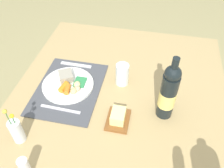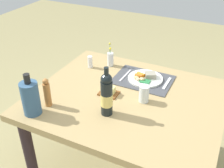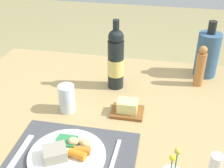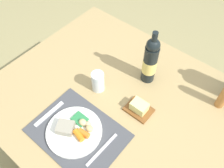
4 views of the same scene
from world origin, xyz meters
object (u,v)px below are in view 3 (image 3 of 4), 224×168
(dinner_plate, at_px, (67,154))
(butter_dish, at_px, (127,108))
(dining_table, at_px, (96,131))
(cooler_bottle, at_px, (207,54))
(fork, at_px, (20,152))
(wine_bottle, at_px, (116,60))
(water_tumbler, at_px, (67,99))
(pepper_mill, at_px, (200,67))
(salt_shaker, at_px, (215,168))
(knife, at_px, (114,160))

(dinner_plate, xyz_separation_m, butter_dish, (0.16, 0.29, 0.00))
(dining_table, height_order, dinner_plate, dinner_plate)
(dining_table, relative_size, cooler_bottle, 4.57)
(fork, xyz_separation_m, wine_bottle, (0.24, 0.50, 0.13))
(water_tumbler, relative_size, pepper_mill, 0.59)
(dinner_plate, xyz_separation_m, pepper_mill, (0.45, 0.57, 0.08))
(dinner_plate, relative_size, salt_shaker, 2.66)
(wine_bottle, bearing_deg, knife, -80.35)
(pepper_mill, bearing_deg, wine_bottle, -166.90)
(dining_table, distance_m, fork, 0.35)
(cooler_bottle, height_order, wine_bottle, wine_bottle)
(knife, bearing_deg, dinner_plate, -172.85)
(dinner_plate, distance_m, salt_shaker, 0.47)
(knife, bearing_deg, fork, -173.15)
(dinner_plate, xyz_separation_m, fork, (-0.16, -0.01, -0.01))
(fork, bearing_deg, knife, 5.84)
(water_tumbler, bearing_deg, knife, -46.16)
(dining_table, height_order, wine_bottle, wine_bottle)
(dining_table, bearing_deg, knife, -63.60)
(water_tumbler, bearing_deg, fork, -105.92)
(dining_table, xyz_separation_m, water_tumbler, (-0.12, 0.00, 0.15))
(fork, xyz_separation_m, salt_shaker, (0.63, 0.02, 0.04))
(salt_shaker, distance_m, pepper_mill, 0.57)
(salt_shaker, bearing_deg, water_tumbler, 154.73)
(dinner_plate, relative_size, pepper_mill, 1.31)
(water_tumbler, bearing_deg, pepper_mill, 29.78)
(dinner_plate, height_order, water_tumbler, water_tumbler)
(fork, distance_m, pepper_mill, 0.85)
(dining_table, xyz_separation_m, wine_bottle, (0.04, 0.22, 0.23))
(knife, xyz_separation_m, wine_bottle, (-0.08, 0.47, 0.13))
(water_tumbler, bearing_deg, cooler_bottle, 35.93)
(wine_bottle, bearing_deg, cooler_bottle, 25.38)
(water_tumbler, relative_size, salt_shaker, 1.20)
(knife, bearing_deg, wine_bottle, 101.54)
(fork, relative_size, cooler_bottle, 0.64)
(fork, height_order, cooler_bottle, cooler_bottle)
(dinner_plate, bearing_deg, fork, -175.34)
(dinner_plate, relative_size, butter_dish, 2.00)
(salt_shaker, xyz_separation_m, butter_dish, (-0.31, 0.28, -0.02))
(fork, bearing_deg, wine_bottle, 65.19)
(salt_shaker, bearing_deg, cooler_bottle, 88.24)
(salt_shaker, bearing_deg, pepper_mill, 91.63)
(cooler_bottle, bearing_deg, dining_table, -137.44)
(dinner_plate, xyz_separation_m, knife, (0.16, 0.01, -0.01))
(dining_table, distance_m, salt_shaker, 0.53)
(wine_bottle, bearing_deg, dinner_plate, -98.97)
(dinner_plate, bearing_deg, salt_shaker, 0.35)
(butter_dish, distance_m, wine_bottle, 0.24)
(dining_table, bearing_deg, wine_bottle, 79.21)
(pepper_mill, relative_size, wine_bottle, 0.61)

